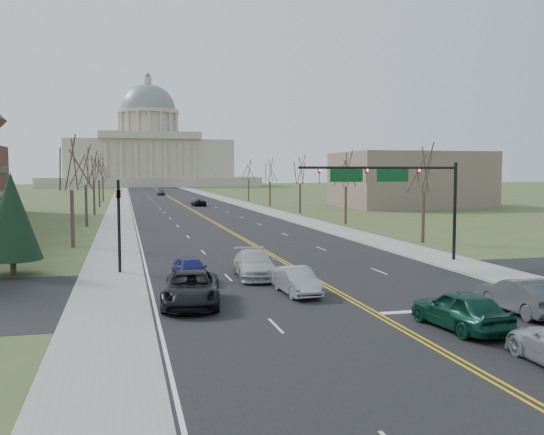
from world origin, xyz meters
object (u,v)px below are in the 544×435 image
car_sb_inner_second (255,264)px  car_sb_outer_second (191,269)px  car_nb_outer_lead (522,296)px  car_far_nb (199,202)px  signal_left (119,215)px  signal_mast (392,182)px  car_sb_inner_lead (297,281)px  car_sb_outer_lead (191,289)px  car_nb_inner_lead (460,309)px  car_far_sb (161,192)px

car_sb_inner_second → car_sb_outer_second: size_ratio=1.30×
car_nb_outer_lead → car_far_nb: 89.95m
signal_left → car_sb_outer_second: signal_left is taller
signal_mast → car_far_nb: bearing=93.8°
car_sb_inner_lead → car_sb_outer_second: size_ratio=1.00×
car_sb_inner_lead → car_sb_outer_lead: car_sb_outer_lead is taller
car_nb_inner_lead → car_sb_inner_second: car_nb_inner_lead is taller
car_nb_inner_lead → car_far_sb: size_ratio=1.04×
signal_left → car_nb_outer_lead: size_ratio=1.20×
car_sb_inner_lead → car_sb_outer_second: bearing=131.9°
car_nb_inner_lead → car_nb_outer_lead: 4.68m
car_nb_outer_lead → car_far_nb: bearing=-86.2°
signal_mast → car_nb_outer_lead: size_ratio=2.43×
signal_mast → car_sb_outer_lead: 19.45m
car_sb_outer_lead → car_sb_inner_second: (4.62, 6.81, 0.01)m
car_sb_inner_lead → car_sb_outer_second: 7.17m
signal_mast → car_nb_inner_lead: size_ratio=2.46×
car_nb_outer_lead → car_far_sb: size_ratio=1.05×
signal_left → car_far_sb: 127.35m
car_sb_inner_second → car_nb_outer_lead: bearing=-46.7°
car_nb_outer_lead → car_sb_outer_lead: 15.55m
signal_left → car_nb_outer_lead: bearing=-41.6°
signal_mast → car_sb_outer_second: 16.26m
car_nb_inner_lead → car_far_nb: car_nb_inner_lead is taller
car_sb_inner_lead → car_sb_outer_lead: (-5.73, -1.31, 0.10)m
car_sb_outer_lead → car_sb_outer_second: car_sb_outer_lead is taller
car_sb_inner_second → car_far_nb: 77.93m
signal_mast → car_sb_outer_lead: size_ratio=2.07×
car_nb_inner_lead → car_far_sb: car_nb_inner_lead is taller
signal_mast → car_far_sb: signal_mast is taller
car_sb_outer_second → car_far_sb: (5.96, 131.26, 0.07)m
car_sb_outer_lead → car_far_sb: bearing=95.2°
car_far_nb → car_nb_outer_lead: bearing=88.6°
car_sb_inner_lead → car_sb_inner_second: size_ratio=0.77×
signal_mast → car_far_nb: 74.17m
car_sb_outer_second → car_far_sb: 131.39m
car_sb_outer_second → signal_left: bearing=127.9°
car_sb_inner_second → car_sb_outer_second: bearing=-169.6°
car_nb_outer_lead → car_sb_inner_second: bearing=-49.4°
car_sb_outer_second → car_far_sb: bearing=81.9°
car_sb_outer_lead → car_far_nb: bearing=90.8°
car_sb_inner_second → car_far_sb: 130.82m
car_sb_inner_lead → car_far_sb: car_far_sb is taller
signal_mast → car_nb_inner_lead: signal_mast is taller
car_sb_inner_second → car_far_sb: size_ratio=1.19×
car_nb_outer_lead → signal_left: bearing=-40.4°
signal_left → car_sb_outer_lead: 11.60m
car_sb_outer_lead → car_far_nb: (10.53, 84.52, -0.14)m
car_sb_outer_second → car_far_nb: (9.89, 78.16, -0.06)m
car_sb_outer_second → car_sb_inner_lead: bearing=-50.2°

